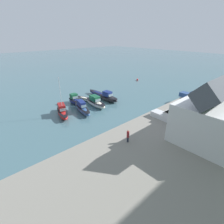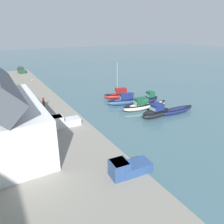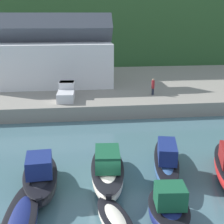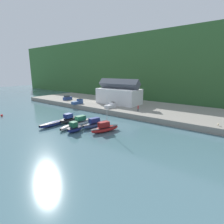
% 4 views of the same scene
% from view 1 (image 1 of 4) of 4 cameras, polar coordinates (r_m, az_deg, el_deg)
% --- Properties ---
extents(ground_plane, '(320.00, 320.00, 0.00)m').
position_cam_1_polar(ground_plane, '(46.71, -6.17, 2.51)').
color(ground_plane, '#476B75').
extents(quay_promenade, '(106.53, 26.89, 1.70)m').
position_cam_1_polar(quay_promenade, '(31.00, 28.07, -10.98)').
color(quay_promenade, gray).
rests_on(quay_promenade, ground_plane).
extents(harbor_clubhouse, '(18.33, 8.82, 10.31)m').
position_cam_1_polar(harbor_clubhouse, '(34.08, 31.86, 0.27)').
color(harbor_clubhouse, white).
rests_on(harbor_clubhouse, quay_promenade).
extents(moored_boat_0, '(2.84, 6.78, 2.72)m').
position_cam_1_polar(moored_boat_0, '(48.46, -1.29, 4.74)').
color(moored_boat_0, black).
rests_on(moored_boat_0, ground_plane).
extents(moored_boat_1, '(3.00, 7.96, 2.68)m').
position_cam_1_polar(moored_boat_1, '(45.26, -5.40, 3.15)').
color(moored_boat_1, white).
rests_on(moored_boat_1, ground_plane).
extents(moored_boat_2, '(3.66, 8.63, 2.66)m').
position_cam_1_polar(moored_boat_2, '(42.24, -9.76, 1.28)').
color(moored_boat_2, '#33568E').
rests_on(moored_boat_2, ground_plane).
extents(moored_boat_3, '(4.33, 8.15, 8.99)m').
position_cam_1_polar(moored_boat_3, '(41.32, -15.91, 0.15)').
color(moored_boat_3, red).
rests_on(moored_boat_3, ground_plane).
extents(moored_boat_4, '(1.97, 8.58, 1.22)m').
position_cam_1_polar(moored_boat_4, '(52.69, -4.42, 5.91)').
color(moored_boat_4, navy).
rests_on(moored_boat_4, ground_plane).
extents(moored_boat_5, '(2.64, 4.80, 0.96)m').
position_cam_1_polar(moored_boat_5, '(49.61, -9.11, 4.32)').
color(moored_boat_5, white).
rests_on(moored_boat_5, ground_plane).
extents(moored_boat_6, '(2.68, 4.47, 2.66)m').
position_cam_1_polar(moored_boat_6, '(47.80, -12.19, 3.87)').
color(moored_boat_6, navy).
rests_on(moored_boat_6, ground_plane).
extents(parked_car_0, '(1.97, 4.27, 2.16)m').
position_cam_1_polar(parked_car_0, '(59.77, 32.55, 6.33)').
color(parked_car_0, navy).
rests_on(parked_car_0, quay_promenade).
extents(pickup_truck_0, '(2.19, 4.82, 1.90)m').
position_cam_1_polar(pickup_truck_0, '(35.87, 16.89, -1.08)').
color(pickup_truck_0, silver).
rests_on(pickup_truck_0, quay_promenade).
extents(pickup_truck_1, '(2.27, 4.85, 1.90)m').
position_cam_1_polar(pickup_truck_1, '(50.09, 24.35, 5.03)').
color(pickup_truck_1, '#2D4C84').
rests_on(pickup_truck_1, quay_promenade).
extents(person_on_quay, '(0.40, 0.40, 2.14)m').
position_cam_1_polar(person_on_quay, '(27.36, 5.22, -7.76)').
color(person_on_quay, '#232838').
rests_on(person_on_quay, quay_promenade).
extents(mooring_buoy_0, '(0.74, 0.74, 0.74)m').
position_cam_1_polar(mooring_buoy_0, '(71.27, 8.26, 10.42)').
color(mooring_buoy_0, red).
rests_on(mooring_buoy_0, ground_plane).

